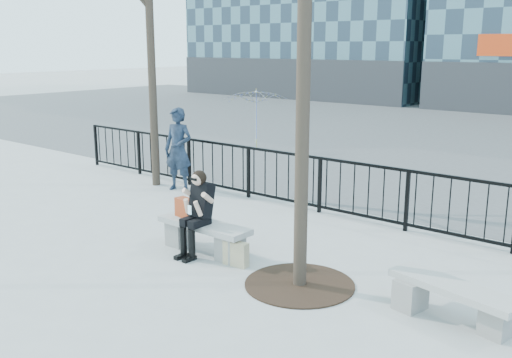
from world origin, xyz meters
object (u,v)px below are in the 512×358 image
Objects in this scene: bench_second at (453,299)px; standing_man at (178,149)px; seated_woman at (196,214)px; bench_main at (204,234)px.

bench_second is 0.84× the size of standing_man.
seated_woman is at bearing -52.93° from standing_man.
seated_woman is 0.72× the size of standing_man.
bench_second is at bearing 2.68° from bench_main.
bench_main is at bearing -51.21° from standing_man.
bench_second is 1.17× the size of seated_woman.
bench_main is 0.40m from seated_woman.
standing_man is at bearing 174.02° from bench_second.
seated_woman is (-3.89, -0.34, 0.38)m from bench_second.
bench_second is 3.92m from seated_woman.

